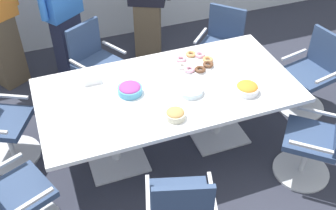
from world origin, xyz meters
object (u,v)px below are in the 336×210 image
Objects in this scene: snack_bowl_candy_mix at (130,89)px; office_chair_1 at (316,144)px; person_standing_1 at (63,9)px; napkin_pile at (91,78)px; office_chair_6 at (14,201)px; snack_bowl_chips_orange at (247,88)px; office_chair_2 at (310,77)px; office_chair_3 at (220,51)px; donut_platter at (195,62)px; plate_stack at (191,91)px; office_chair_4 at (97,68)px; conference_table at (168,99)px; snack_bowl_cookies at (175,114)px.

office_chair_1 is at bearing -30.70° from snack_bowl_candy_mix.
person_standing_1 is 10.66× the size of napkin_pile.
office_chair_6 is 1.35m from snack_bowl_candy_mix.
office_chair_2 is at bearing 19.21° from snack_bowl_chips_orange.
office_chair_6 is 0.52× the size of person_standing_1.
donut_platter is (-0.61, -0.61, 0.36)m from office_chair_3.
plate_stack is at bearing 161.14° from snack_bowl_chips_orange.
office_chair_2 is at bearing 125.57° from office_chair_4.
office_chair_4 reaches higher than conference_table.
person_standing_1 reaches higher than snack_bowl_candy_mix.
snack_bowl_cookies is 0.83m from donut_platter.
snack_bowl_cookies is at bearing 93.06° from office_chair_2.
office_chair_1 is 5.52× the size of napkin_pile.
office_chair_2 is 2.39m from napkin_pile.
office_chair_6 is (-1.02, -1.58, 0.00)m from office_chair_4.
office_chair_4 is (-2.18, 0.99, 0.00)m from office_chair_2.
donut_platter is at bearing 94.38° from person_standing_1.
office_chair_2 is (1.70, 0.06, -0.22)m from conference_table.
snack_bowl_chips_orange is (-0.34, -1.19, 0.39)m from office_chair_3.
snack_bowl_chips_orange reaches higher than conference_table.
conference_table is 11.01× the size of snack_bowl_chips_orange.
person_standing_1 is at bearing 45.95° from office_chair_2.
office_chair_2 is 0.52× the size of person_standing_1.
plate_stack is at bearing -117.76° from donut_platter.
donut_platter is at bearing 62.24° from plate_stack.
snack_bowl_candy_mix is at bearing 93.83° from office_chair_6.
office_chair_6 is at bearing -153.11° from snack_bowl_candy_mix.
office_chair_6 is at bearing -175.03° from snack_bowl_cookies.
snack_bowl_candy_mix is 0.58× the size of donut_platter.
snack_bowl_candy_mix is (-1.35, -0.83, 0.39)m from office_chair_3.
office_chair_6 is (-1.50, -0.52, -0.22)m from conference_table.
office_chair_3 is 0.52× the size of person_standing_1.
snack_bowl_chips_orange is at bearing 7.89° from snack_bowl_cookies.
office_chair_3 is at bearing 51.04° from plate_stack.
napkin_pile is at bearing 149.88° from conference_table.
office_chair_3 is at bearing 50.06° from snack_bowl_cookies.
person_standing_1 is 1.70m from donut_platter.
snack_bowl_candy_mix is at bearing 120.07° from snack_bowl_cookies.
snack_bowl_chips_orange is (-1.04, -0.36, 0.39)m from office_chair_2.
snack_bowl_candy_mix is at bearing -163.23° from donut_platter.
office_chair_1 is at bearing 60.49° from office_chair_6.
plate_stack is at bearing 80.16° from office_chair_6.
plate_stack is (0.25, 0.27, -0.01)m from snack_bowl_cookies.
office_chair_4 is 0.52× the size of person_standing_1.
office_chair_3 is at bearing 74.02° from snack_bowl_chips_orange.
office_chair_1 and office_chair_6 have the same top height.
plate_stack reaches higher than donut_platter.
office_chair_4 is 1.88m from office_chair_6.
donut_platter is at bearing 16.77° from snack_bowl_candy_mix.
snack_bowl_candy_mix reaches higher than conference_table.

